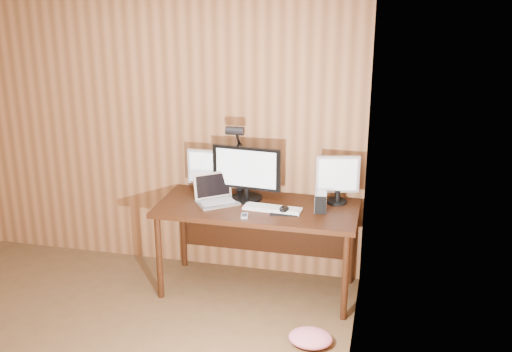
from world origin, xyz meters
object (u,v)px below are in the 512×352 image
(hard_drive, at_px, (321,202))
(keyboard, at_px, (272,208))
(monitor_right, at_px, (338,178))
(laptop, at_px, (215,195))
(monitor_center, at_px, (247,172))
(phone, at_px, (245,216))
(monitor_left, at_px, (208,171))
(desk_lamp, at_px, (237,149))
(speaker, at_px, (337,197))
(mouse, at_px, (284,209))
(desk, at_px, (259,217))

(hard_drive, bearing_deg, keyboard, -177.19)
(monitor_right, xyz_separation_m, laptop, (-0.96, -0.19, -0.15))
(monitor_center, distance_m, monitor_right, 0.73)
(hard_drive, height_order, phone, hard_drive)
(monitor_left, distance_m, hard_drive, 0.99)
(monitor_center, height_order, desk_lamp, desk_lamp)
(monitor_center, xyz_separation_m, speaker, (0.73, 0.07, -0.18))
(laptop, height_order, mouse, laptop)
(desk, bearing_deg, speaker, 12.44)
(mouse, xyz_separation_m, hard_drive, (0.27, 0.08, 0.05))
(monitor_center, height_order, keyboard, monitor_center)
(desk, distance_m, mouse, 0.31)
(keyboard, relative_size, hard_drive, 3.19)
(laptop, height_order, desk_lamp, desk_lamp)
(desk, relative_size, monitor_right, 4.06)
(keyboard, bearing_deg, hard_drive, 12.89)
(monitor_left, height_order, monitor_right, monitor_right)
(laptop, bearing_deg, desk, -28.48)
(phone, bearing_deg, speaker, 22.58)
(desk_lamp, bearing_deg, monitor_right, -8.20)
(laptop, bearing_deg, hard_drive, -37.72)
(phone, bearing_deg, keyboard, 34.32)
(keyboard, relative_size, speaker, 4.32)
(monitor_center, relative_size, monitor_right, 1.45)
(desk, relative_size, phone, 14.73)
(monitor_center, distance_m, phone, 0.44)
(monitor_left, bearing_deg, monitor_right, 2.76)
(desk_lamp, bearing_deg, monitor_center, -49.64)
(monitor_left, bearing_deg, hard_drive, -9.10)
(laptop, xyz_separation_m, keyboard, (0.49, -0.07, -0.05))
(mouse, bearing_deg, speaker, 41.63)
(laptop, distance_m, hard_drive, 0.85)
(laptop, bearing_deg, monitor_right, -25.55)
(monitor_center, height_order, laptop, monitor_center)
(laptop, bearing_deg, mouse, -46.12)
(keyboard, relative_size, phone, 4.28)
(desk, bearing_deg, phone, -98.99)
(monitor_left, bearing_deg, desk_lamp, 12.89)
(speaker, bearing_deg, laptop, -169.00)
(desk, height_order, hard_drive, hard_drive)
(mouse, bearing_deg, desk_lamp, 151.37)
(monitor_right, height_order, phone, monitor_right)
(laptop, relative_size, desk_lamp, 0.63)
(laptop, height_order, speaker, laptop)
(monitor_right, bearing_deg, monitor_center, 172.16)
(monitor_center, xyz_separation_m, monitor_right, (0.73, 0.08, -0.02))
(phone, distance_m, speaker, 0.79)
(hard_drive, bearing_deg, monitor_center, 162.39)
(monitor_right, bearing_deg, speaker, -62.19)
(desk, height_order, keyboard, keyboard)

